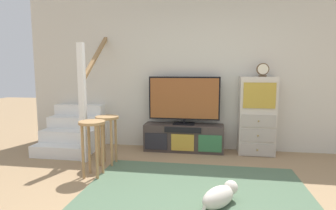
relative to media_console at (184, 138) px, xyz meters
name	(u,v)px	position (x,y,z in m)	size (l,w,h in m)	color
back_wall	(203,73)	(0.30, 0.27, 1.12)	(6.40, 0.12, 2.70)	beige
area_rug	(196,191)	(0.30, -1.59, -0.23)	(2.60, 1.80, 0.01)	#4C664C
media_console	(184,138)	(0.00, 0.00, 0.00)	(1.36, 0.38, 0.46)	#423833
television	(184,99)	(0.00, 0.02, 0.67)	(1.22, 0.22, 0.82)	black
side_cabinet	(257,116)	(1.21, 0.01, 0.41)	(0.58, 0.38, 1.29)	beige
desk_clock	(263,70)	(1.27, 0.00, 1.17)	(0.19, 0.08, 0.22)	#4C3823
staircase	(79,126)	(-1.94, 0.01, 0.14)	(1.00, 1.36, 2.20)	white
bar_stool_near	(92,136)	(-1.06, -1.34, 0.32)	(0.34, 0.34, 0.74)	#A37A4C
bar_stool_far	(107,129)	(-1.05, -0.86, 0.31)	(0.34, 0.34, 0.73)	#A37A4C
dog	(220,196)	(0.57, -1.91, -0.12)	(0.44, 0.47, 0.23)	beige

